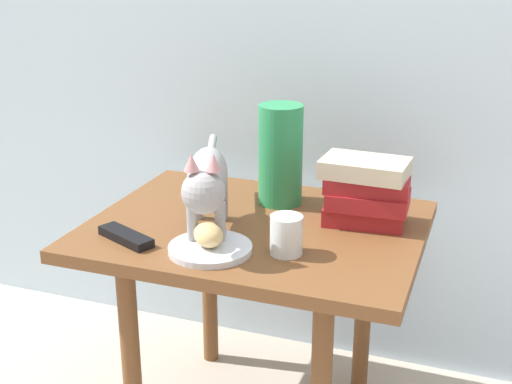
{
  "coord_description": "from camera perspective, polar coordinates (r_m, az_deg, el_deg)",
  "views": [
    {
      "loc": [
        0.51,
        -1.41,
        1.17
      ],
      "look_at": [
        0.0,
        0.0,
        0.63
      ],
      "focal_mm": 48.37,
      "sensor_mm": 36.0,
      "label": 1
    }
  ],
  "objects": [
    {
      "name": "book_stack",
      "position": [
        1.61,
        9.09,
        0.08
      ],
      "size": [
        0.21,
        0.14,
        0.16
      ],
      "color": "maroon",
      "rests_on": "side_table"
    },
    {
      "name": "side_table",
      "position": [
        1.65,
        0.0,
        -5.16
      ],
      "size": [
        0.77,
        0.6,
        0.55
      ],
      "color": "brown",
      "rests_on": "ground"
    },
    {
      "name": "candle_jar",
      "position": [
        1.45,
        2.52,
        -3.74
      ],
      "size": [
        0.07,
        0.07,
        0.08
      ],
      "color": "silver",
      "rests_on": "side_table"
    },
    {
      "name": "bread_roll",
      "position": [
        1.46,
        -3.96,
        -3.56
      ],
      "size": [
        0.1,
        0.1,
        0.05
      ],
      "primitive_type": "ellipsoid",
      "rotation": [
        0.0,
        0.0,
        2.32
      ],
      "color": "#E0BC7A",
      "rests_on": "plate"
    },
    {
      "name": "cat",
      "position": [
        1.51,
        -4.09,
        1.0
      ],
      "size": [
        0.21,
        0.46,
        0.23
      ],
      "color": "#99999E",
      "rests_on": "side_table"
    },
    {
      "name": "plate",
      "position": [
        1.48,
        -3.8,
        -4.69
      ],
      "size": [
        0.18,
        0.18,
        0.01
      ],
      "primitive_type": "cylinder",
      "color": "silver",
      "rests_on": "side_table"
    },
    {
      "name": "green_vase",
      "position": [
        1.71,
        2.04,
        3.09
      ],
      "size": [
        0.11,
        0.11,
        0.25
      ],
      "primitive_type": "cylinder",
      "color": "#288C51",
      "rests_on": "side_table"
    },
    {
      "name": "tv_remote",
      "position": [
        1.55,
        -10.71,
        -3.65
      ],
      "size": [
        0.15,
        0.1,
        0.02
      ],
      "primitive_type": "cube",
      "rotation": [
        0.0,
        0.0,
        -0.42
      ],
      "color": "black",
      "rests_on": "side_table"
    }
  ]
}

